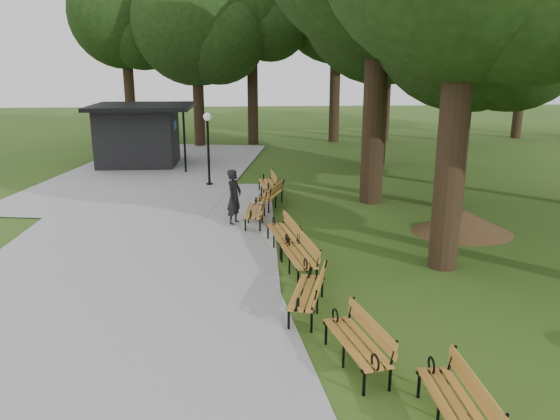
{
  "coord_description": "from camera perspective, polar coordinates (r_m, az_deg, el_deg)",
  "views": [
    {
      "loc": [
        -1.0,
        -11.27,
        5.02
      ],
      "look_at": [
        0.05,
        2.91,
        1.1
      ],
      "focal_mm": 35.22,
      "sensor_mm": 36.0,
      "label": 1
    }
  ],
  "objects": [
    {
      "name": "kiosk",
      "position": [
        27.58,
        -14.53,
        7.53
      ],
      "size": [
        4.76,
        4.16,
        2.94
      ],
      "primitive_type": null,
      "rotation": [
        0.0,
        0.0,
        -0.02
      ],
      "color": "black",
      "rests_on": "ground"
    },
    {
      "name": "bench_7",
      "position": [
        20.8,
        -1.34,
        2.69
      ],
      "size": [
        0.76,
        1.94,
        0.88
      ],
      "primitive_type": null,
      "rotation": [
        0.0,
        0.0,
        -1.51
      ],
      "color": "#AF7028",
      "rests_on": "ground"
    },
    {
      "name": "lawn_tree_1",
      "position": [
        19.45,
        19.24,
        19.07
      ],
      "size": [
        6.49,
        6.49,
        9.81
      ],
      "color": "black",
      "rests_on": "ground"
    },
    {
      "name": "bench_2",
      "position": [
        11.28,
        2.79,
        -8.56
      ],
      "size": [
        1.12,
        2.0,
        0.88
      ],
      "primitive_type": null,
      "rotation": [
        0.0,
        0.0,
        -1.84
      ],
      "color": "#AF7028",
      "rests_on": "ground"
    },
    {
      "name": "dirt_mound",
      "position": [
        17.21,
        18.46,
        -1.14
      ],
      "size": [
        2.5,
        2.5,
        0.7
      ],
      "primitive_type": "cone",
      "color": "#47301C",
      "rests_on": "ground"
    },
    {
      "name": "tree_backdrop",
      "position": [
        35.15,
        8.57,
        20.1
      ],
      "size": [
        35.89,
        10.02,
        15.99
      ],
      "primitive_type": null,
      "color": "black",
      "rests_on": "ground"
    },
    {
      "name": "lamp_post",
      "position": [
        22.38,
        -7.51,
        7.91
      ],
      "size": [
        0.32,
        0.32,
        2.96
      ],
      "color": "black",
      "rests_on": "ground"
    },
    {
      "name": "person",
      "position": [
        17.11,
        -4.78,
        1.33
      ],
      "size": [
        0.66,
        0.76,
        1.74
      ],
      "primitive_type": "imported",
      "rotation": [
        0.0,
        0.0,
        1.1
      ],
      "color": "black",
      "rests_on": "ground"
    },
    {
      "name": "bench_0",
      "position": [
        8.35,
        17.68,
        -18.67
      ],
      "size": [
        0.64,
        1.9,
        0.88
      ],
      "primitive_type": null,
      "rotation": [
        0.0,
        0.0,
        -1.57
      ],
      "color": "#AF7028",
      "rests_on": "ground"
    },
    {
      "name": "bench_1",
      "position": [
        9.53,
        7.9,
        -13.47
      ],
      "size": [
        1.02,
        1.99,
        0.88
      ],
      "primitive_type": null,
      "rotation": [
        0.0,
        0.0,
        -1.36
      ],
      "color": "#AF7028",
      "rests_on": "ground"
    },
    {
      "name": "ground",
      "position": [
        12.38,
        0.78,
        -8.51
      ],
      "size": [
        100.0,
        100.0,
        0.0
      ],
      "primitive_type": "plane",
      "color": "#2B4C15",
      "rests_on": "ground"
    },
    {
      "name": "path",
      "position": [
        15.41,
        -15.25,
        -4.04
      ],
      "size": [
        12.0,
        38.0,
        0.06
      ],
      "primitive_type": "cube",
      "color": "#99999C",
      "rests_on": "ground"
    },
    {
      "name": "bench_5",
      "position": [
        17.15,
        -2.59,
        -0.09
      ],
      "size": [
        0.87,
        1.97,
        0.88
      ],
      "primitive_type": null,
      "rotation": [
        0.0,
        0.0,
        -1.7
      ],
      "color": "#AF7028",
      "rests_on": "ground"
    },
    {
      "name": "bench_4",
      "position": [
        14.94,
        0.18,
        -2.44
      ],
      "size": [
        0.91,
        1.97,
        0.88
      ],
      "primitive_type": null,
      "rotation": [
        0.0,
        0.0,
        -1.43
      ],
      "color": "#AF7028",
      "rests_on": "ground"
    },
    {
      "name": "bench_3",
      "position": [
        13.24,
        1.92,
        -4.82
      ],
      "size": [
        0.92,
        1.98,
        0.88
      ],
      "primitive_type": null,
      "rotation": [
        0.0,
        0.0,
        -1.42
      ],
      "color": "#AF7028",
      "rests_on": "ground"
    },
    {
      "name": "bench_6",
      "position": [
        19.12,
        -1.11,
        1.55
      ],
      "size": [
        1.25,
        2.0,
        0.88
      ],
      "primitive_type": null,
      "rotation": [
        0.0,
        0.0,
        -1.92
      ],
      "color": "#AF7028",
      "rests_on": "ground"
    }
  ]
}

